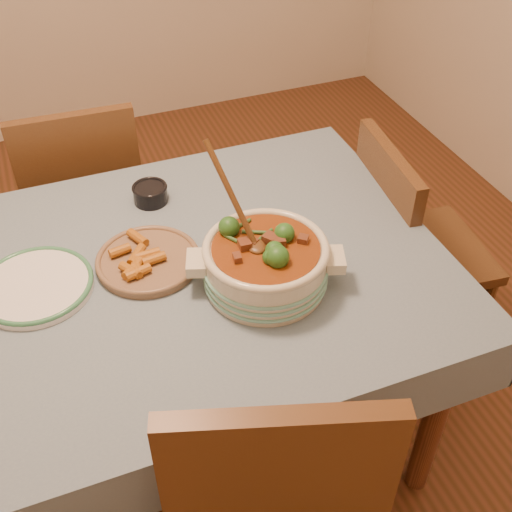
% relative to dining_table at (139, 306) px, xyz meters
% --- Properties ---
extents(floor, '(4.50, 4.50, 0.00)m').
position_rel_dining_table_xyz_m(floor, '(0.00, 0.00, -0.66)').
color(floor, '#4F2E16').
rests_on(floor, ground).
extents(dining_table, '(1.68, 1.08, 0.76)m').
position_rel_dining_table_xyz_m(dining_table, '(0.00, 0.00, 0.00)').
color(dining_table, brown).
rests_on(dining_table, floor).
extents(stew_casserole, '(0.41, 0.40, 0.38)m').
position_rel_dining_table_xyz_m(stew_casserole, '(0.32, -0.13, 0.17)').
color(stew_casserole, beige).
rests_on(stew_casserole, dining_table).
extents(white_plate, '(0.37, 0.37, 0.03)m').
position_rel_dining_table_xyz_m(white_plate, '(-0.24, 0.06, 0.11)').
color(white_plate, white).
rests_on(white_plate, dining_table).
extents(condiment_bowl, '(0.13, 0.13, 0.06)m').
position_rel_dining_table_xyz_m(condiment_bowl, '(0.13, 0.33, 0.12)').
color(condiment_bowl, black).
rests_on(condiment_bowl, dining_table).
extents(fried_plate, '(0.31, 0.31, 0.05)m').
position_rel_dining_table_xyz_m(fried_plate, '(0.05, 0.05, 0.11)').
color(fried_plate, '#8E6D4E').
rests_on(fried_plate, dining_table).
extents(chair_far, '(0.44, 0.44, 0.90)m').
position_rel_dining_table_xyz_m(chair_far, '(-0.04, 0.80, -0.16)').
color(chair_far, brown).
rests_on(chair_far, floor).
extents(chair_right, '(0.46, 0.46, 0.89)m').
position_rel_dining_table_xyz_m(chair_right, '(0.94, 0.13, -0.16)').
color(chair_right, brown).
rests_on(chair_right, floor).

